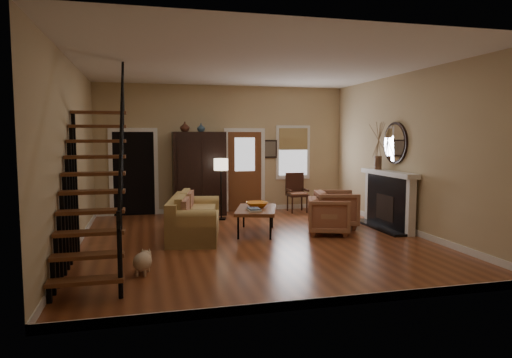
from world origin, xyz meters
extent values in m
plane|color=brown|center=(0.00, 0.00, 0.00)|extent=(7.00, 7.00, 0.00)
plane|color=white|center=(0.00, 0.00, 3.30)|extent=(7.00, 7.00, 0.00)
cube|color=tan|center=(0.00, 3.50, 1.65)|extent=(6.50, 0.04, 3.30)
cube|color=tan|center=(-3.25, 0.00, 1.65)|extent=(0.04, 7.00, 3.30)
cube|color=tan|center=(3.25, 0.00, 1.65)|extent=(0.04, 7.00, 3.30)
cube|color=black|center=(-2.30, 3.65, 1.05)|extent=(1.00, 0.36, 2.10)
cube|color=brown|center=(0.55, 3.48, 1.05)|extent=(0.90, 0.06, 2.10)
cube|color=silver|center=(1.90, 3.47, 1.55)|extent=(0.96, 0.06, 1.46)
cube|color=black|center=(3.13, 0.50, 0.57)|extent=(0.24, 1.60, 1.15)
cube|color=white|center=(3.07, 0.50, 1.20)|extent=(0.30, 1.95, 0.10)
cylinder|color=silver|center=(3.20, 0.50, 1.85)|extent=(0.05, 0.90, 0.90)
imported|color=#4C2619|center=(-1.05, 3.05, 2.22)|extent=(0.24, 0.24, 0.25)
imported|color=#334C60|center=(-0.65, 3.05, 2.21)|extent=(0.20, 0.20, 0.21)
imported|color=orange|center=(0.22, 0.82, 0.57)|extent=(0.46, 0.46, 0.11)
imported|color=brown|center=(1.59, 0.23, 0.38)|extent=(1.05, 1.04, 0.76)
imported|color=brown|center=(2.02, 0.83, 0.40)|extent=(1.06, 1.04, 0.81)
camera|label=1|loc=(-2.06, -8.33, 2.01)|focal=32.00mm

